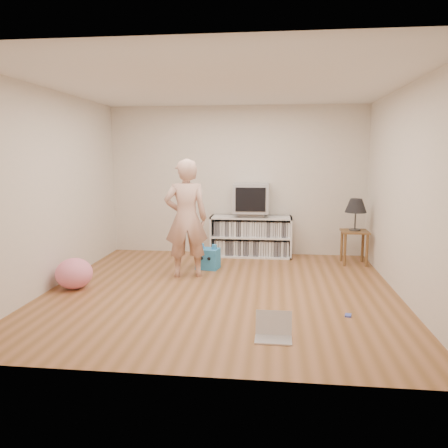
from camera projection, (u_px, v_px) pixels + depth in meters
name	position (u px, v px, depth m)	size (l,w,h in m)	color
ground	(222.00, 291.00, 5.70)	(4.50, 4.50, 0.00)	brown
walls	(221.00, 191.00, 5.50)	(4.52, 4.52, 2.60)	silver
ceiling	(221.00, 84.00, 5.30)	(4.50, 4.50, 0.01)	white
media_unit	(251.00, 236.00, 7.62)	(1.40, 0.45, 0.70)	white
dvd_deck	(251.00, 214.00, 7.54)	(0.45, 0.35, 0.07)	gray
crt_tv	(251.00, 198.00, 7.49)	(0.60, 0.53, 0.50)	#9D9DA1
side_table	(354.00, 239.00, 7.04)	(0.42, 0.42, 0.55)	brown
table_lamp	(356.00, 206.00, 6.96)	(0.34, 0.34, 0.52)	#333333
person	(186.00, 219.00, 6.26)	(0.62, 0.41, 1.70)	#D8A993
laptop	(274.00, 331.00, 4.23)	(0.36, 0.29, 0.24)	silver
playing_cards	(348.00, 315.00, 4.79)	(0.07, 0.09, 0.02)	#4A5CC7
plush_blue	(208.00, 258.00, 6.78)	(0.38, 0.33, 0.39)	#2A89CE
plush_pink	(74.00, 273.00, 5.77)	(0.48, 0.48, 0.41)	pink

